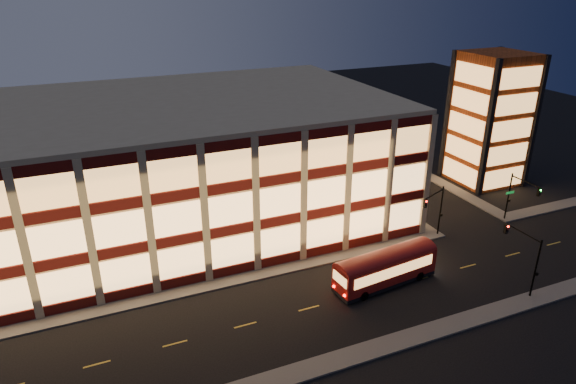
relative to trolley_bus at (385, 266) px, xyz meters
name	(u,v)px	position (x,y,z in m)	size (l,w,h in m)	color
ground	(245,284)	(-12.34, 5.31, -1.97)	(200.00, 200.00, 0.00)	black
sidewalk_office_south	(212,285)	(-15.34, 6.31, -1.90)	(54.00, 2.00, 0.15)	#514F4C
sidewalk_office_east	(361,185)	(10.66, 22.31, -1.90)	(2.00, 30.00, 0.15)	#514F4C
sidewalk_tower_south	(542,209)	(27.66, 6.31, -1.90)	(14.00, 2.00, 0.15)	#514F4C
sidewalk_tower_west	(425,174)	(21.66, 22.31, -1.90)	(2.00, 30.00, 0.15)	#514F4C
sidewalk_near	(301,372)	(-12.34, -7.69, -1.90)	(100.00, 2.00, 0.15)	#514F4C
office_building	(172,162)	(-15.25, 22.22, 5.28)	(50.45, 30.45, 14.50)	tan
stair_tower	(490,119)	(27.61, 17.26, 7.02)	(8.60, 8.60, 18.00)	#8C3814
traffic_signal_far	(435,206)	(9.87, 5.55, 2.14)	(3.79, 1.87, 6.00)	black
traffic_signal_right	(519,193)	(21.16, 4.69, 2.13)	(1.20, 4.37, 6.00)	black
traffic_signal_near	(525,251)	(11.16, -5.72, 2.16)	(0.32, 4.45, 6.00)	black
trolley_bus	(385,266)	(0.00, 0.00, 0.00)	(10.73, 3.75, 3.56)	maroon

